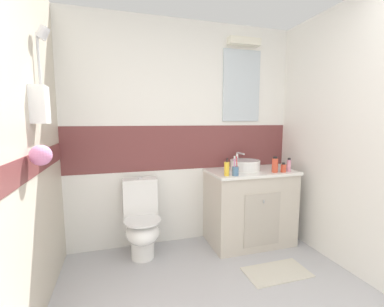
{
  "coord_description": "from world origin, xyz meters",
  "views": [
    {
      "loc": [
        -0.75,
        -0.4,
        1.4
      ],
      "look_at": [
        -0.09,
        1.82,
        1.11
      ],
      "focal_mm": 23.78,
      "sensor_mm": 36.0,
      "label": 1
    }
  ],
  "objects_px": {
    "toothbrush_cup": "(235,170)",
    "mouthwash_bottle": "(275,165)",
    "soap_dispenser": "(227,169)",
    "deodorant_spray_can": "(289,165)",
    "perfume_flask_small": "(283,168)",
    "sink_basin": "(245,165)",
    "toilet": "(142,221)"
  },
  "relations": [
    {
      "from": "toothbrush_cup",
      "to": "mouthwash_bottle",
      "type": "distance_m",
      "value": 0.48
    },
    {
      "from": "soap_dispenser",
      "to": "deodorant_spray_can",
      "type": "relative_size",
      "value": 1.2
    },
    {
      "from": "deodorant_spray_can",
      "to": "perfume_flask_small",
      "type": "xyz_separation_m",
      "value": [
        -0.08,
        -0.02,
        -0.02
      ]
    },
    {
      "from": "perfume_flask_small",
      "to": "mouthwash_bottle",
      "type": "bearing_deg",
      "value": 162.11
    },
    {
      "from": "mouthwash_bottle",
      "to": "perfume_flask_small",
      "type": "distance_m",
      "value": 0.1
    },
    {
      "from": "sink_basin",
      "to": "mouthwash_bottle",
      "type": "bearing_deg",
      "value": -40.34
    },
    {
      "from": "toilet",
      "to": "soap_dispenser",
      "type": "bearing_deg",
      "value": -15.2
    },
    {
      "from": "mouthwash_bottle",
      "to": "toothbrush_cup",
      "type": "bearing_deg",
      "value": -176.91
    },
    {
      "from": "deodorant_spray_can",
      "to": "toothbrush_cup",
      "type": "bearing_deg",
      "value": -178.61
    },
    {
      "from": "toilet",
      "to": "toothbrush_cup",
      "type": "distance_m",
      "value": 1.1
    },
    {
      "from": "toothbrush_cup",
      "to": "mouthwash_bottle",
      "type": "relative_size",
      "value": 1.26
    },
    {
      "from": "sink_basin",
      "to": "mouthwash_bottle",
      "type": "distance_m",
      "value": 0.33
    },
    {
      "from": "toilet",
      "to": "mouthwash_bottle",
      "type": "xyz_separation_m",
      "value": [
        1.41,
        -0.22,
        0.56
      ]
    },
    {
      "from": "toothbrush_cup",
      "to": "deodorant_spray_can",
      "type": "xyz_separation_m",
      "value": [
        0.65,
        0.02,
        0.02
      ]
    },
    {
      "from": "toilet",
      "to": "deodorant_spray_can",
      "type": "bearing_deg",
      "value": -8.37
    },
    {
      "from": "toothbrush_cup",
      "to": "soap_dispenser",
      "type": "xyz_separation_m",
      "value": [
        -0.09,
        0.02,
        0.02
      ]
    },
    {
      "from": "toothbrush_cup",
      "to": "mouthwash_bottle",
      "type": "height_order",
      "value": "toothbrush_cup"
    },
    {
      "from": "sink_basin",
      "to": "soap_dispenser",
      "type": "xyz_separation_m",
      "value": [
        -0.32,
        -0.22,
        0.01
      ]
    },
    {
      "from": "toilet",
      "to": "perfume_flask_small",
      "type": "relative_size",
      "value": 7.62
    },
    {
      "from": "toothbrush_cup",
      "to": "perfume_flask_small",
      "type": "relative_size",
      "value": 2.04
    },
    {
      "from": "toilet",
      "to": "perfume_flask_small",
      "type": "xyz_separation_m",
      "value": [
        1.5,
        -0.25,
        0.53
      ]
    },
    {
      "from": "sink_basin",
      "to": "soap_dispenser",
      "type": "distance_m",
      "value": 0.39
    },
    {
      "from": "perfume_flask_small",
      "to": "toilet",
      "type": "bearing_deg",
      "value": 170.51
    },
    {
      "from": "mouthwash_bottle",
      "to": "soap_dispenser",
      "type": "bearing_deg",
      "value": -179.34
    },
    {
      "from": "sink_basin",
      "to": "toothbrush_cup",
      "type": "height_order",
      "value": "toothbrush_cup"
    },
    {
      "from": "soap_dispenser",
      "to": "mouthwash_bottle",
      "type": "bearing_deg",
      "value": 0.66
    },
    {
      "from": "soap_dispenser",
      "to": "deodorant_spray_can",
      "type": "xyz_separation_m",
      "value": [
        0.74,
        -0.0,
        -0.0
      ]
    },
    {
      "from": "soap_dispenser",
      "to": "perfume_flask_small",
      "type": "distance_m",
      "value": 0.66
    },
    {
      "from": "toothbrush_cup",
      "to": "mouthwash_bottle",
      "type": "xyz_separation_m",
      "value": [
        0.48,
        0.03,
        0.03
      ]
    },
    {
      "from": "mouthwash_bottle",
      "to": "deodorant_spray_can",
      "type": "bearing_deg",
      "value": -3.46
    },
    {
      "from": "toothbrush_cup",
      "to": "deodorant_spray_can",
      "type": "bearing_deg",
      "value": 1.39
    },
    {
      "from": "toilet",
      "to": "deodorant_spray_can",
      "type": "relative_size",
      "value": 5.37
    }
  ]
}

